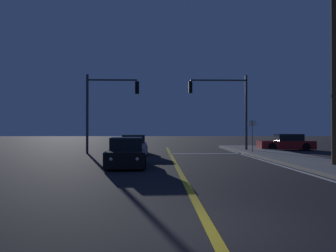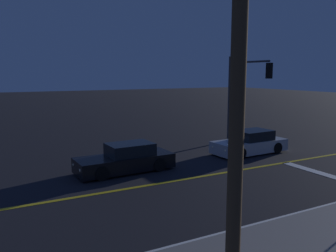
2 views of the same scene
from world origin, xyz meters
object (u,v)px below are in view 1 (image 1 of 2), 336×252
car_mid_block_black (126,154)px  traffic_signal_far_left (106,101)px  traffic_signal_near_right (225,100)px  utility_pole_right (335,60)px  street_sign_corner (252,131)px  car_parked_curb_red (286,143)px  car_side_waiting_silver (134,146)px

car_mid_block_black → traffic_signal_far_left: (-2.24, 8.81, 3.22)m
car_mid_block_black → traffic_signal_near_right: 12.70m
car_mid_block_black → traffic_signal_near_right: (6.73, 10.21, 3.40)m
traffic_signal_far_left → utility_pole_right: size_ratio=0.61×
street_sign_corner → utility_pole_right: bearing=-80.7°
car_parked_curb_red → street_sign_corner: 6.19m
car_parked_curb_red → street_sign_corner: street_sign_corner is taller
car_parked_curb_red → car_mid_block_black: same height
utility_pole_right → car_mid_block_black: bearing=172.9°
car_parked_curb_red → car_mid_block_black: bearing=136.9°
traffic_signal_near_right → utility_pole_right: utility_pole_right is taller
traffic_signal_near_right → street_sign_corner: (1.33, -2.80, -2.38)m
traffic_signal_far_left → street_sign_corner: 10.62m
traffic_signal_far_left → utility_pole_right: (11.70, -9.98, 1.03)m
car_side_waiting_silver → street_sign_corner: street_sign_corner is taller
car_side_waiting_silver → traffic_signal_near_right: traffic_signal_near_right is taller
street_sign_corner → car_parked_curb_red: bearing=48.1°
traffic_signal_near_right → street_sign_corner: traffic_signal_near_right is taller
car_parked_curb_red → car_side_waiting_silver: bearing=111.3°
street_sign_corner → car_mid_block_black: bearing=-137.4°
traffic_signal_near_right → traffic_signal_far_left: size_ratio=1.04×
car_side_waiting_silver → utility_pole_right: bearing=134.9°
utility_pole_right → car_side_waiting_silver: bearing=137.2°
car_parked_curb_red → car_side_waiting_silver: size_ratio=0.98×
traffic_signal_near_right → car_parked_curb_red: bearing=-162.1°
car_mid_block_black → street_sign_corner: 11.00m
car_side_waiting_silver → car_mid_block_black: 7.74m
car_side_waiting_silver → traffic_signal_near_right: bearing=-162.7°
car_mid_block_black → traffic_signal_far_left: bearing=-78.4°
utility_pole_right → street_sign_corner: utility_pole_right is taller
street_sign_corner → car_side_waiting_silver: bearing=177.7°
car_mid_block_black → street_sign_corner: (8.06, 7.41, 1.02)m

